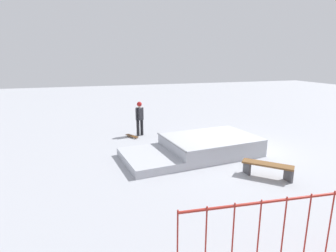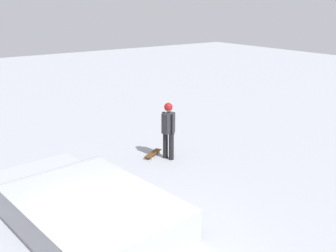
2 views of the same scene
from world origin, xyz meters
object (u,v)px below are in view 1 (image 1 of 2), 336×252
object	(u,v)px
skater	(140,116)
park_bench	(267,167)
skate_ramp	(200,147)
skateboard	(132,136)

from	to	relation	value
skater	park_bench	size ratio (longest dim) A/B	1.22
skate_ramp	skateboard	world-z (taller)	skate_ramp
skateboard	park_bench	xyz separation A→B (m)	(-3.41, 5.98, 0.28)
skateboard	skate_ramp	bearing A→B (deg)	-175.36
skateboard	park_bench	world-z (taller)	park_bench
skater	park_bench	distance (m)	6.92
skate_ramp	park_bench	size ratio (longest dim) A/B	3.98
skate_ramp	skater	bearing A→B (deg)	-69.81
skater	skate_ramp	bearing A→B (deg)	-170.14
park_bench	skateboard	bearing A→B (deg)	-60.33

